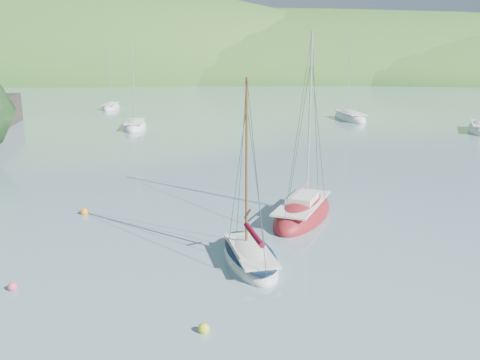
{
  "coord_description": "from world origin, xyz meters",
  "views": [
    {
      "loc": [
        1.94,
        -17.8,
        9.1
      ],
      "look_at": [
        1.79,
        8.0,
        2.73
      ],
      "focal_mm": 40.0,
      "sensor_mm": 36.0,
      "label": 1
    }
  ],
  "objects_px": {
    "daysailer_white": "(250,258)",
    "distant_sloop_b": "(350,118)",
    "distant_sloop_c": "(111,108)",
    "distant_sloop_a": "(135,127)",
    "sloop_red": "(303,213)"
  },
  "relations": [
    {
      "from": "distant_sloop_a",
      "to": "distant_sloop_b",
      "type": "bearing_deg",
      "value": 10.23
    },
    {
      "from": "distant_sloop_c",
      "to": "daysailer_white",
      "type": "bearing_deg",
      "value": -73.89
    },
    {
      "from": "distant_sloop_a",
      "to": "distant_sloop_c",
      "type": "relative_size",
      "value": 1.08
    },
    {
      "from": "daysailer_white",
      "to": "distant_sloop_b",
      "type": "height_order",
      "value": "distant_sloop_b"
    },
    {
      "from": "daysailer_white",
      "to": "sloop_red",
      "type": "xyz_separation_m",
      "value": [
        3.0,
        6.43,
        0.01
      ]
    },
    {
      "from": "distant_sloop_c",
      "to": "distant_sloop_b",
      "type": "bearing_deg",
      "value": -23.35
    },
    {
      "from": "daysailer_white",
      "to": "distant_sloop_c",
      "type": "xyz_separation_m",
      "value": [
        -20.8,
        61.12,
        -0.03
      ]
    },
    {
      "from": "sloop_red",
      "to": "distant_sloop_b",
      "type": "relative_size",
      "value": 0.92
    },
    {
      "from": "daysailer_white",
      "to": "distant_sloop_c",
      "type": "relative_size",
      "value": 0.87
    },
    {
      "from": "sloop_red",
      "to": "distant_sloop_c",
      "type": "relative_size",
      "value": 1.11
    },
    {
      "from": "sloop_red",
      "to": "distant_sloop_b",
      "type": "xyz_separation_m",
      "value": [
        10.72,
        41.67,
        -0.01
      ]
    },
    {
      "from": "daysailer_white",
      "to": "distant_sloop_b",
      "type": "xyz_separation_m",
      "value": [
        13.72,
        48.1,
        -0.01
      ]
    },
    {
      "from": "daysailer_white",
      "to": "distant_sloop_c",
      "type": "bearing_deg",
      "value": 95.62
    },
    {
      "from": "sloop_red",
      "to": "distant_sloop_b",
      "type": "distance_m",
      "value": 43.03
    },
    {
      "from": "sloop_red",
      "to": "daysailer_white",
      "type": "bearing_deg",
      "value": -93.75
    }
  ]
}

